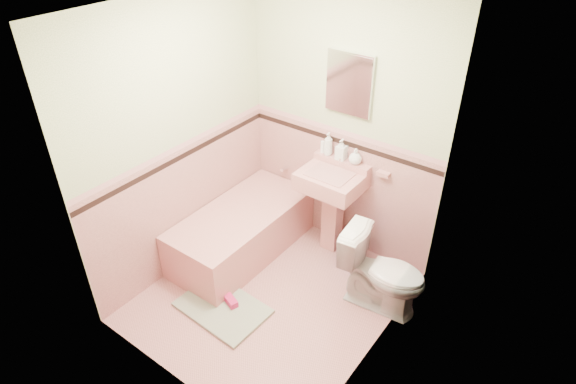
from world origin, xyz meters
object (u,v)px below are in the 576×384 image
Objects in this scene: soap_bottle_right at (355,156)px; bucket at (353,253)px; sink at (329,213)px; shoe at (231,301)px; soap_bottle_left at (328,144)px; toilet at (383,272)px; bathtub at (242,233)px; soap_bottle_mid at (342,149)px; medicine_cabinet at (349,84)px.

soap_bottle_right is 0.95m from bucket.
shoe is (-0.26, -1.17, -0.39)m from sink.
soap_bottle_right is (0.13, 0.18, 0.59)m from sink.
toilet is (0.94, -0.54, -0.71)m from soap_bottle_left.
toilet reaches higher than bucket.
soap_bottle_right reaches higher than bathtub.
bucket is at bearing 26.58° from bathtub.
bathtub is at bearing -133.10° from soap_bottle_mid.
soap_bottle_left is 1.11× the size of soap_bottle_mid.
soap_bottle_mid is at bearing 0.00° from soap_bottle_left.
toilet is at bearing -40.10° from soap_bottle_right.
bathtub is at bearing 142.90° from shoe.
bucket is (0.47, -0.21, -0.95)m from soap_bottle_left.
medicine_cabinet reaches higher than soap_bottle_right.
soap_bottle_left reaches higher than sink.
medicine_cabinet is 3.64× the size of shoe.
medicine_cabinet is at bearing 47.52° from toilet.
soap_bottle_mid is at bearing 146.60° from bucket.
sink is at bearing -90.00° from medicine_cabinet.
sink reaches higher than shoe.
soap_bottle_left reaches higher than bathtub.
sink is 0.63m from soap_bottle_right.
shoe is (-0.57, -1.13, -0.07)m from bucket.
sink is 6.01× the size of shoe.
bathtub is 1.29m from soap_bottle_mid.
soap_bottle_right is at bearing 0.00° from soap_bottle_left.
sink reaches higher than bathtub.
soap_bottle_left is at bearing 53.88° from bathtub.
medicine_cabinet reaches higher than bucket.
soap_bottle_right is at bearing -12.67° from medicine_cabinet.
soap_bottle_left is 1.50× the size of shoe.
toilet is 0.61m from bucket.
bathtub is 9.83× the size of soap_bottle_right.
toilet is at bearing -34.33° from soap_bottle_mid.
bathtub is at bearing -142.07° from sink.
medicine_cabinet reaches higher than shoe.
soap_bottle_mid is at bearing 46.90° from bathtub.
bathtub is 7.38× the size of soap_bottle_mid.
sink is at bearing -48.04° from soap_bottle_left.
soap_bottle_left is (0.52, 0.71, 0.86)m from bathtub.
soap_bottle_right is 1.01× the size of shoe.
bathtub is 2.03× the size of toilet.
toilet is at bearing -24.90° from sink.
bathtub is 1.78m from medicine_cabinet.
toilet reaches higher than shoe.
soap_bottle_left reaches higher than soap_bottle_mid.
sink is 0.64m from soap_bottle_mid.
soap_bottle_mid is (-0.02, 0.18, 0.62)m from sink.
soap_bottle_mid is 1.35× the size of shoe.
shoe is (-0.10, -1.35, -1.02)m from soap_bottle_left.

